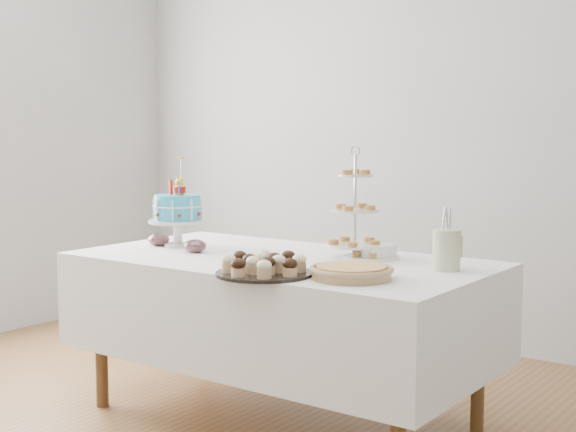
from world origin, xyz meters
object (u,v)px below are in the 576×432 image
Objects in this scene: pastry_plate at (372,255)px; plate_stack at (378,251)px; pie at (351,271)px; utensil_pitcher at (447,248)px; jam_bowl_a at (159,240)px; birthday_cake at (178,223)px; jam_bowl_b at (195,246)px; tiered_stand at (355,211)px; cupcake_tray at (264,264)px; table at (280,306)px.

plate_stack is at bearing 19.62° from pastry_plate.
pie is 1.27× the size of utensil_pitcher.
jam_bowl_a reaches higher than pastry_plate.
pastry_plate is (0.98, 0.25, -0.11)m from birthday_cake.
jam_bowl_b is (-0.80, -0.35, -0.00)m from plate_stack.
pastry_plate is (-0.20, 0.49, -0.01)m from pie.
birthday_cake reaches higher than jam_bowl_a.
tiered_stand is 0.22m from pastry_plate.
utensil_pitcher is at bearing 7.39° from jam_bowl_a.
pastry_plate is 0.85m from jam_bowl_b.
plate_stack is at bearing 76.11° from cupcake_tray.
jam_bowl_b reaches higher than table.
plate_stack is (-0.17, 0.50, 0.00)m from pie.
utensil_pitcher is (1.19, 0.26, 0.06)m from jam_bowl_b.
pastry_plate is (-0.03, -0.01, -0.02)m from plate_stack.
birthday_cake is (-0.63, -0.02, 0.35)m from table.
plate_stack reaches higher than jam_bowl_a.
cupcake_tray reaches higher than table.
jam_bowl_a is at bearing -165.29° from plate_stack.
tiered_stand reaches higher than pie.
jam_bowl_b is at bearing -165.34° from table.
tiered_stand is at bearing 26.35° from birthday_cake.
table is 0.84m from utensil_pitcher.
plate_stack is at bearing 26.28° from birthday_cake.
jam_bowl_a is at bearing 164.02° from utensil_pitcher.
pastry_plate is at bearing 33.77° from table.
tiered_stand reaches higher than jam_bowl_b.
table is 0.56m from tiered_stand.
tiered_stand is 1.05m from jam_bowl_a.
utensil_pitcher is at bearing -12.14° from pastry_plate.
cupcake_tray is 0.65m from pastry_plate.
jam_bowl_b is (-0.78, -0.35, 0.01)m from pastry_plate.
table is 4.28× the size of birthday_cake.
plate_stack is 0.40m from utensil_pitcher.
pie is (0.33, 0.14, -0.01)m from cupcake_tray.
cupcake_tray is 3.61× the size of jam_bowl_b.
pastry_plate is at bearing 11.91° from tiered_stand.
utensil_pitcher reaches higher than plate_stack.
jam_bowl_a is at bearing -165.20° from tiered_stand.
jam_bowl_a reaches higher than pie.
jam_bowl_b reaches higher than pastry_plate.
table is 0.78m from jam_bowl_a.
jam_bowl_a is (-1.09, -0.28, 0.01)m from pastry_plate.
pastry_plate is at bearing 78.14° from cupcake_tray.
cupcake_tray is 0.77× the size of tiered_stand.
cupcake_tray is 1.50× the size of utensil_pitcher.
birthday_cake is 0.24m from jam_bowl_b.
birthday_cake is at bearing -178.51° from table.
utensil_pitcher reaches higher than pie.
tiered_stand is at bearing -168.09° from pastry_plate.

